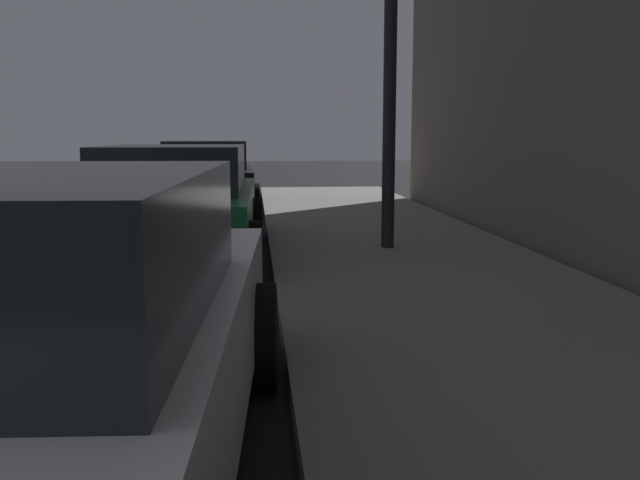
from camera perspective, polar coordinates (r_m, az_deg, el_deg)
The scene contains 3 objects.
car_white at distance 3.12m, azimuth -23.30°, elevation -8.18°, with size 2.20×4.58×1.43m.
car_green at distance 8.84m, azimuth -11.61°, elevation 2.85°, with size 2.16×4.41×1.43m.
car_black at distance 14.55m, azimuth -9.20°, elevation 5.09°, with size 2.15×4.46×1.43m.
Camera 1 is at (3.80, -0.81, 1.57)m, focal length 39.44 mm.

